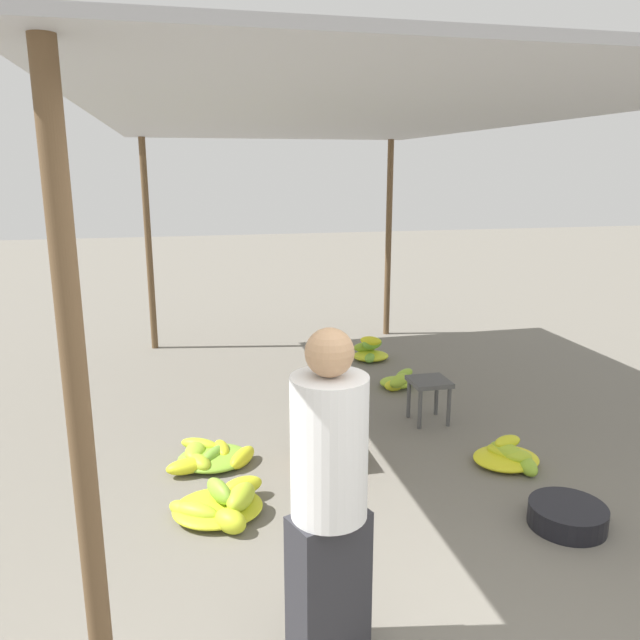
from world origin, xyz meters
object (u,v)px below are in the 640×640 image
Objects in this scene: banana_pile_right_1 at (399,381)px; crate_near at (329,451)px; vendor_foreground at (329,497)px; banana_pile_left_1 at (222,504)px; banana_pile_left_0 at (211,457)px; stool at (429,388)px; basin_black at (567,516)px; banana_pile_right_2 at (370,351)px; banana_pile_right_0 at (509,456)px.

crate_near is at bearing -126.52° from banana_pile_right_1.
banana_pile_left_1 is (-0.40, 1.34, -0.75)m from vendor_foreground.
banana_pile_right_1 is at bearing 65.00° from vendor_foreground.
banana_pile_left_0 is 1.77× the size of crate_near.
vendor_foreground reaches higher than banana_pile_left_1.
banana_pile_left_0 is at bearing 92.01° from banana_pile_left_1.
banana_pile_left_1 reaches higher than banana_pile_right_1.
stool is 0.96× the size of crate_near.
banana_pile_right_1 is at bearing 93.38° from basin_black.
stool is at bearing 11.98° from banana_pile_left_0.
basin_black is (1.75, 0.72, -0.75)m from vendor_foreground.
banana_pile_left_1 is 1.04m from crate_near.
stool is 0.92× the size of banana_pile_right_2.
stool reaches higher than banana_pile_left_1.
stool reaches higher than basin_black.
stool is 0.76× the size of banana_pile_right_0.
banana_pile_right_1 reaches higher than banana_pile_left_0.
banana_pile_right_1 is 1.88m from crate_near.
banana_pile_right_2 is at bearing 88.40° from stool.
stool reaches higher than crate_near.
stool is at bearing 96.60° from basin_black.
banana_pile_right_0 is at bearing -85.60° from banana_pile_right_2.
basin_black is at bearing -86.62° from banana_pile_right_1.
banana_pile_left_1 is at bearing 106.40° from vendor_foreground.
vendor_foreground is 2.18× the size of banana_pile_left_0.
basin_black is 0.93× the size of banana_pile_right_0.
banana_pile_right_2 reaches higher than basin_black.
banana_pile_right_2 reaches higher than banana_pile_left_1.
basin_black is at bearing 22.38° from vendor_foreground.
crate_near is at bearing -114.01° from banana_pile_right_2.
banana_pile_left_1 is at bearing -122.89° from banana_pile_right_2.
vendor_foreground is 3.65× the size of banana_pile_right_1.
stool is 0.82× the size of basin_black.
vendor_foreground is at bearing -78.64° from banana_pile_left_0.
banana_pile_right_2 is (2.02, 2.32, 0.04)m from banana_pile_left_0.
banana_pile_right_1 is (1.59, 3.41, -0.75)m from vendor_foreground.
basin_black is 1.12× the size of banana_pile_right_1.
vendor_foreground is 3.99× the size of stool.
banana_pile_right_2 is at bearing 94.40° from banana_pile_right_0.
stool is at bearing 31.17° from banana_pile_left_1.
crate_near is at bearing 76.01° from vendor_foreground.
vendor_foreground reaches higher than stool.
crate_near reaches higher than banana_pile_left_0.
vendor_foreground is 2.27m from banana_pile_left_0.
banana_pile_right_2 reaches higher than banana_pile_right_1.
vendor_foreground is at bearing -139.21° from banana_pile_right_0.
banana_pile_left_1 is at bearing -174.21° from banana_pile_right_0.
banana_pile_left_0 is 0.92m from crate_near.
banana_pile_left_0 is at bearing -168.02° from stool.
stool is at bearing -91.60° from banana_pile_right_2.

